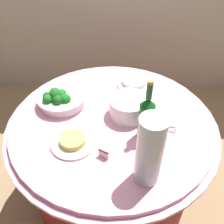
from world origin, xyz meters
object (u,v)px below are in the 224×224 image
Objects in this scene: broccoli_bowl at (60,99)px; food_plate_rice at (134,83)px; decorative_fruit_vase at (149,154)px; serving_tongs at (161,127)px; wine_bottle at (146,117)px; label_placard_front at (154,152)px; plate_stack at (128,107)px; label_placard_mid at (104,153)px; food_plate_noodles at (73,141)px.

food_plate_rice is at bearing 27.06° from broccoli_bowl.
decorative_fruit_vase is 0.71m from food_plate_rice.
broccoli_bowl is 1.67× the size of serving_tongs.
wine_bottle is 6.11× the size of label_placard_front.
label_placard_mid is at bearing -111.18° from plate_stack.
broccoli_bowl reaches higher than label_placard_front.
label_placard_front is (0.12, -0.29, -0.02)m from plate_stack.
label_placard_mid reaches higher than food_plate_noodles.
food_plate_rice is at bearing 75.00° from label_placard_mid.
food_plate_noodles is at bearing -121.46° from food_plate_rice.
label_placard_front is (0.07, -0.58, 0.02)m from food_plate_rice.
wine_bottle reaches higher than plate_stack.
decorative_fruit_vase is 0.41m from food_plate_noodles.
broccoli_bowl is 5.09× the size of label_placard_front.
serving_tongs is 0.46m from food_plate_noodles.
serving_tongs is at bearing 73.29° from label_placard_front.
plate_stack reaches higher than food_plate_rice.
broccoli_bowl is 5.09× the size of label_placard_mid.
broccoli_bowl is 0.62m from label_placard_front.
decorative_fruit_vase is 0.17m from label_placard_front.
broccoli_bowl is 1.33× the size of plate_stack.
broccoli_bowl reaches higher than plate_stack.
wine_bottle is at bearing 36.31° from label_placard_mid.
plate_stack is 0.36m from food_plate_noodles.
decorative_fruit_vase is 1.55× the size of food_plate_noodles.
decorative_fruit_vase is at bearing -27.87° from label_placard_mid.
decorative_fruit_vase reaches higher than label_placard_front.
plate_stack is at bearing -98.16° from food_plate_rice.
decorative_fruit_vase is 2.03× the size of serving_tongs.
label_placard_front is at bearing -67.97° from plate_stack.
label_placard_mid is (-0.12, -0.30, -0.02)m from plate_stack.
wine_bottle is at bearing 88.32° from decorative_fruit_vase.
label_placard_mid is at bearing -54.27° from broccoli_bowl.
food_plate_noodles is (-0.27, -0.22, -0.04)m from plate_stack.
label_placard_front is at bearing 3.92° from label_placard_mid.
plate_stack is at bearing 39.26° from food_plate_noodles.
food_plate_rice is (0.43, 0.22, -0.03)m from broccoli_bowl.
wine_bottle is (0.47, -0.23, 0.08)m from broccoli_bowl.
label_placard_front is at bearing 69.00° from decorative_fruit_vase.
wine_bottle is at bearing -85.30° from food_plate_rice.
label_placard_mid is (-0.20, -0.14, -0.10)m from wine_bottle.
food_plate_noodles is 0.40m from label_placard_front.
decorative_fruit_vase is at bearing -111.00° from label_placard_front.
food_plate_noodles is 0.18m from label_placard_mid.
food_plate_noodles is at bearing 152.41° from decorative_fruit_vase.
food_plate_rice is (0.04, 0.29, -0.04)m from plate_stack.
serving_tongs is at bearing 71.64° from decorative_fruit_vase.
label_placard_front reaches higher than food_plate_rice.
broccoli_bowl is at bearing 134.01° from decorative_fruit_vase.
wine_bottle is 0.99× the size of decorative_fruit_vase.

